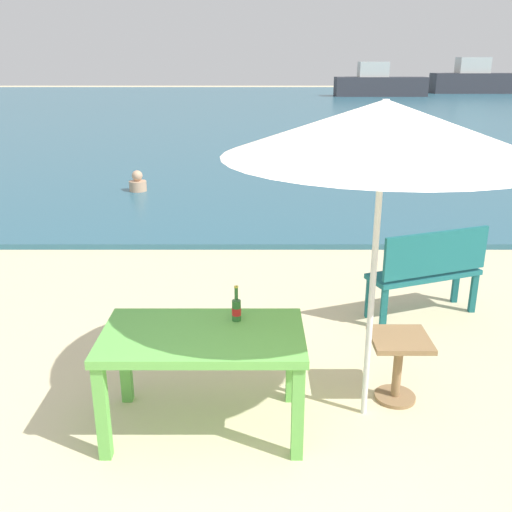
# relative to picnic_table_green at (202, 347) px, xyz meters

# --- Properties ---
(sea_water) EXTENTS (120.00, 50.00, 0.08)m
(sea_water) POSITION_rel_picnic_table_green_xyz_m (0.76, 29.07, -0.61)
(sea_water) COLOR #2D6075
(sea_water) RESTS_ON ground_plane
(picnic_table_green) EXTENTS (1.40, 0.80, 0.76)m
(picnic_table_green) POSITION_rel_picnic_table_green_xyz_m (0.00, 0.00, 0.00)
(picnic_table_green) COLOR #60B24C
(picnic_table_green) RESTS_ON ground_plane
(beer_bottle_amber) EXTENTS (0.07, 0.07, 0.26)m
(beer_bottle_amber) POSITION_rel_picnic_table_green_xyz_m (0.23, 0.19, 0.20)
(beer_bottle_amber) COLOR #2D662D
(beer_bottle_amber) RESTS_ON picnic_table_green
(patio_umbrella) EXTENTS (2.10, 2.10, 2.30)m
(patio_umbrella) POSITION_rel_picnic_table_green_xyz_m (1.18, 0.17, 1.47)
(patio_umbrella) COLOR silver
(patio_umbrella) RESTS_ON ground_plane
(side_table_wood) EXTENTS (0.44, 0.44, 0.54)m
(side_table_wood) POSITION_rel_picnic_table_green_xyz_m (1.47, 0.36, -0.30)
(side_table_wood) COLOR olive
(side_table_wood) RESTS_ON ground_plane
(bench_teal_center) EXTENTS (1.25, 0.76, 0.95)m
(bench_teal_center) POSITION_rel_picnic_table_green_xyz_m (2.12, 1.87, -0.11)
(bench_teal_center) COLOR #196066
(bench_teal_center) RESTS_ON ground_plane
(swimmer_person) EXTENTS (0.34, 0.34, 0.41)m
(swimmer_person) POSITION_rel_picnic_table_green_xyz_m (-1.97, 7.52, -0.41)
(swimmer_person) COLOR tan
(swimmer_person) RESTS_ON sea_water
(boat_fishing_trawler) EXTENTS (7.42, 2.02, 2.70)m
(boat_fishing_trawler) POSITION_rel_picnic_table_green_xyz_m (17.93, 43.16, 0.40)
(boat_fishing_trawler) COLOR #38383F
(boat_fishing_trawler) RESTS_ON sea_water
(boat_barge) EXTENTS (6.53, 1.78, 2.37)m
(boat_barge) POSITION_rel_picnic_table_green_xyz_m (9.27, 39.13, 0.28)
(boat_barge) COLOR #38383F
(boat_barge) RESTS_ON sea_water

